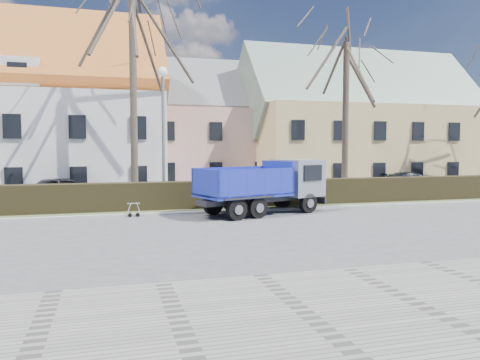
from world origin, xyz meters
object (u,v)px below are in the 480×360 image
object	(u,v)px
parked_car_a	(65,190)
dump_truck	(258,186)
streetlight	(163,137)
parked_car_b	(412,181)
cart_frame	(129,209)

from	to	relation	value
parked_car_a	dump_truck	bearing A→B (deg)	-143.31
streetlight	parked_car_b	distance (m)	18.29
cart_frame	parked_car_b	bearing A→B (deg)	20.13
streetlight	parked_car_b	size ratio (longest dim) A/B	1.57
streetlight	cart_frame	world-z (taller)	streetlight
dump_truck	streetlight	size ratio (longest dim) A/B	0.90
parked_car_b	streetlight	bearing A→B (deg)	110.13
cart_frame	parked_car_b	world-z (taller)	parked_car_b
dump_truck	streetlight	world-z (taller)	streetlight
cart_frame	parked_car_a	bearing A→B (deg)	117.63
streetlight	cart_frame	size ratio (longest dim) A/B	9.25
dump_truck	parked_car_b	world-z (taller)	dump_truck
cart_frame	parked_car_a	xyz separation A→B (m)	(-3.02, 5.77, 0.39)
dump_truck	parked_car_b	bearing A→B (deg)	11.15
cart_frame	parked_car_a	size ratio (longest dim) A/B	0.17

